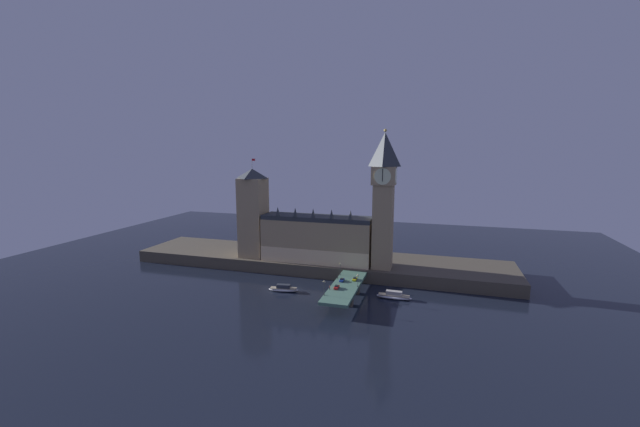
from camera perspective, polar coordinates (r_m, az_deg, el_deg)
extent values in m
plane|color=black|center=(200.94, -3.65, -10.91)|extent=(400.00, 400.00, 0.00)
cube|color=#4C4438|center=(234.97, -0.34, -6.99)|extent=(220.00, 42.00, 6.80)
cube|color=tan|center=(220.73, -0.44, -3.98)|extent=(61.69, 16.34, 23.64)
cube|color=beige|center=(214.98, -1.09, -6.43)|extent=(61.69, 0.20, 8.51)
cube|color=#2D3338|center=(218.10, -0.45, -0.65)|extent=(61.69, 15.03, 2.40)
cone|color=#2D3338|center=(217.97, -6.16, 0.31)|extent=(2.40, 2.40, 5.20)
cone|color=#2D3338|center=(214.23, -3.62, 0.18)|extent=(2.40, 2.40, 5.20)
cone|color=#2D3338|center=(210.93, -1.00, 0.06)|extent=(2.40, 2.40, 5.20)
cone|color=#2D3338|center=(208.08, 1.70, -0.08)|extent=(2.40, 2.40, 5.20)
cone|color=#2D3338|center=(205.71, 4.46, -0.21)|extent=(2.40, 2.40, 5.20)
cube|color=tan|center=(208.81, 9.12, -1.93)|extent=(10.09, 10.09, 44.53)
cube|color=tan|center=(205.29, 9.31, 5.46)|extent=(11.91, 11.91, 9.37)
cylinder|color=beige|center=(199.27, 9.09, 5.35)|extent=(8.43, 0.25, 8.43)
cylinder|color=beige|center=(211.30, 9.53, 5.56)|extent=(8.43, 0.25, 8.43)
cylinder|color=beige|center=(204.60, 11.01, 5.40)|extent=(0.25, 8.43, 8.43)
cylinder|color=beige|center=(206.15, 7.63, 5.52)|extent=(0.25, 8.43, 8.43)
cube|color=black|center=(199.05, 9.08, 5.53)|extent=(0.36, 0.10, 6.32)
pyramid|color=#2D3338|center=(204.84, 9.41, 9.19)|extent=(11.91, 11.91, 17.36)
sphere|color=gold|center=(205.05, 9.49, 11.84)|extent=(1.60, 1.60, 1.60)
cube|color=tan|center=(232.60, -9.67, -0.59)|extent=(14.14, 14.14, 46.14)
pyramid|color=#2D3338|center=(229.60, -9.84, 5.76)|extent=(14.43, 14.43, 5.45)
cylinder|color=#99999E|center=(229.33, -9.88, 7.19)|extent=(0.24, 0.24, 6.00)
cube|color=red|center=(228.77, -9.65, 7.72)|extent=(2.00, 0.08, 1.20)
cube|color=#4C7560|center=(187.24, 3.66, -10.61)|extent=(12.75, 46.00, 1.40)
cube|color=#4C4438|center=(181.40, 3.09, -12.35)|extent=(10.83, 3.20, 4.95)
cube|color=#4C4438|center=(195.36, 4.17, -10.74)|extent=(10.83, 3.20, 4.95)
cube|color=navy|center=(192.33, 3.21, -9.66)|extent=(1.86, 4.04, 0.78)
cube|color=black|center=(192.13, 3.21, -9.48)|extent=(1.53, 1.82, 0.45)
cylinder|color=black|center=(193.76, 3.04, -9.59)|extent=(0.22, 0.64, 0.64)
cylinder|color=black|center=(193.37, 3.55, -9.63)|extent=(0.22, 0.64, 0.64)
cylinder|color=black|center=(191.45, 2.86, -9.82)|extent=(0.22, 0.64, 0.64)
cylinder|color=black|center=(191.07, 3.38, -9.87)|extent=(0.22, 0.64, 0.64)
cube|color=red|center=(182.72, 2.43, -10.67)|extent=(1.80, 4.23, 0.91)
cube|color=black|center=(182.49, 2.43, -10.47)|extent=(1.48, 1.90, 0.45)
cylinder|color=black|center=(184.22, 2.27, -10.60)|extent=(0.22, 0.64, 0.64)
cylinder|color=black|center=(183.83, 2.79, -10.65)|extent=(0.22, 0.64, 0.64)
cylinder|color=black|center=(181.83, 2.06, -10.87)|extent=(0.22, 0.64, 0.64)
cylinder|color=black|center=(181.44, 2.59, -10.92)|extent=(0.22, 0.64, 0.64)
cube|color=yellow|center=(194.38, 5.08, -9.49)|extent=(1.73, 4.52, 0.69)
cube|color=black|center=(194.20, 5.08, -9.33)|extent=(1.42, 2.04, 0.45)
cylinder|color=black|center=(192.99, 5.23, -9.69)|extent=(0.22, 0.64, 0.64)
cylinder|color=black|center=(193.30, 4.75, -9.65)|extent=(0.22, 0.64, 0.64)
cylinder|color=black|center=(195.60, 5.40, -9.43)|extent=(0.22, 0.64, 0.64)
cylinder|color=black|center=(195.90, 4.92, -9.39)|extent=(0.22, 0.64, 0.64)
cylinder|color=black|center=(181.62, 1.40, -10.86)|extent=(0.28, 0.28, 0.87)
cylinder|color=brown|center=(181.35, 1.40, -10.62)|extent=(0.38, 0.38, 0.73)
sphere|color=tan|center=(181.18, 1.40, -10.48)|extent=(0.24, 0.24, 0.24)
cylinder|color=black|center=(195.63, 2.59, -9.37)|extent=(0.28, 0.28, 0.82)
cylinder|color=black|center=(195.39, 2.60, -9.16)|extent=(0.38, 0.38, 0.68)
sphere|color=tan|center=(195.25, 2.60, -9.04)|extent=(0.22, 0.22, 0.22)
cylinder|color=#2D3333|center=(174.96, 0.60, -11.73)|extent=(0.56, 0.56, 0.50)
cylinder|color=#2D3333|center=(173.91, 0.60, -10.82)|extent=(0.18, 0.18, 5.43)
sphere|color=#F9E5A3|center=(172.81, 0.60, -9.80)|extent=(0.60, 0.60, 0.60)
sphere|color=#F9E5A3|center=(173.04, 0.46, -9.89)|extent=(0.44, 0.44, 0.44)
sphere|color=#F9E5A3|center=(172.81, 0.75, -9.92)|extent=(0.44, 0.44, 0.44)
cylinder|color=#2D3333|center=(185.76, 5.50, -10.49)|extent=(0.56, 0.56, 0.50)
cylinder|color=#2D3333|center=(184.89, 5.52, -9.73)|extent=(0.18, 0.18, 4.72)
sphere|color=#F9E5A3|center=(183.96, 5.53, -8.87)|extent=(0.60, 0.60, 0.60)
sphere|color=#F9E5A3|center=(184.15, 5.39, -8.97)|extent=(0.44, 0.44, 0.44)
sphere|color=#F9E5A3|center=(183.99, 5.67, -8.99)|extent=(0.44, 0.44, 0.44)
cylinder|color=#2D3333|center=(201.78, 2.94, -8.83)|extent=(0.56, 0.56, 0.50)
cylinder|color=#2D3333|center=(200.95, 2.95, -8.09)|extent=(0.18, 0.18, 4.93)
sphere|color=#F9E5A3|center=(200.06, 2.95, -7.27)|extent=(0.60, 0.60, 0.60)
sphere|color=#F9E5A3|center=(200.26, 2.83, -7.35)|extent=(0.44, 0.44, 0.44)
sphere|color=#F9E5A3|center=(200.06, 3.08, -7.37)|extent=(0.44, 0.44, 0.44)
ellipsoid|color=white|center=(198.13, -5.33, -10.96)|extent=(15.35, 6.46, 1.73)
cube|color=tan|center=(197.86, -5.34, -10.75)|extent=(13.46, 5.36, 0.24)
cube|color=#2D333D|center=(197.53, -5.34, -10.48)|extent=(7.02, 3.59, 1.73)
ellipsoid|color=white|center=(191.17, 10.70, -11.84)|extent=(16.45, 4.13, 1.91)
cube|color=tan|center=(190.86, 10.71, -11.59)|extent=(14.48, 3.31, 0.24)
cube|color=#B7B2A8|center=(190.48, 10.72, -11.29)|extent=(7.41, 2.54, 1.91)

